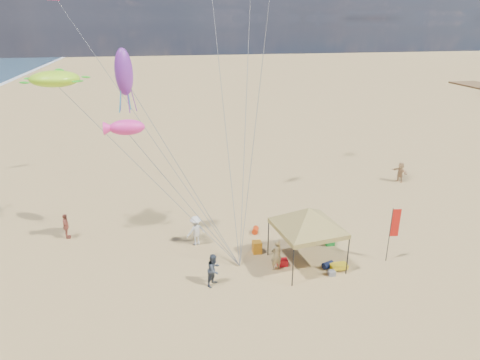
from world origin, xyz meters
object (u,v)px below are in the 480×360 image
Objects in this scene: feather_flag at (394,226)px; cooler_blue at (325,231)px; cooler_red at (282,262)px; person_near_b at (214,270)px; person_near_a at (276,254)px; beach_cart at (339,266)px; person_far_c at (400,172)px; canopy_tent at (309,210)px; chair_green at (330,239)px; chair_yellow at (257,247)px; person_near_c at (196,231)px; person_far_a at (66,226)px.

cooler_blue is (-2.31, 3.58, -1.93)m from feather_flag.
person_near_b is (-3.83, -1.01, 0.66)m from cooler_red.
person_near_a is at bearing -35.85° from person_near_b.
person_near_a reaches higher than beach_cart.
cooler_red is 1.00× the size of cooler_blue.
person_near_b is 1.03× the size of person_far_c.
canopy_tent reaches higher than cooler_red.
chair_green is at bearing -27.83° from person_near_b.
cooler_blue is at bearing 39.28° from cooler_red.
chair_yellow is at bearing -163.67° from cooler_blue.
canopy_tent reaches higher than person_near_b.
chair_yellow is 0.41× the size of person_near_b.
person_near_b is 0.94× the size of person_near_c.
person_near_c is (-3.88, 3.42, 0.02)m from person_near_a.
chair_green is at bearing 137.37° from feather_flag.
beach_cart is 8.26m from person_near_c.
feather_flag reaches higher than cooler_blue.
person_near_a is 5.18m from person_near_c.
person_far_c is (11.62, 10.32, -2.39)m from canopy_tent.
cooler_blue is 0.34× the size of person_far_a.
canopy_tent is 3.92× the size of person_far_a.
person_far_c is at bearing 38.41° from cooler_red.
person_near_a reaches higher than person_far_a.
beach_cart is 0.53× the size of person_near_b.
canopy_tent reaches higher than chair_yellow.
beach_cart is (-0.77, -3.86, 0.01)m from cooler_blue.
person_far_c is at bearing -88.05° from person_far_a.
beach_cart is 0.50× the size of person_near_c.
person_near_a reaches higher than chair_yellow.
cooler_red is 0.33× the size of person_far_c.
canopy_tent is 5.69m from person_near_b.
canopy_tent is 3.49m from beach_cart.
person_far_a is (-7.58, 2.27, -0.12)m from person_near_c.
feather_flag is at bearing -51.34° from person_far_c.
beach_cart is 0.57× the size of person_far_a.
chair_green is at bearing 40.35° from canopy_tent.
person_far_a reaches higher than cooler_red.
person_near_c reaches higher than cooler_blue.
person_near_b is (-7.19, -2.69, 0.50)m from chair_green.
canopy_tent reaches higher than person_far_a.
person_far_c is (12.89, 10.22, 0.64)m from cooler_red.
person_far_c is at bearing 41.59° from canopy_tent.
cooler_red reaches higher than beach_cart.
person_far_c reaches higher than beach_cart.
cooler_red is 0.87m from person_near_a.
person_near_b is (-3.38, -0.75, -0.04)m from person_near_a.
feather_flag is at bearing -6.30° from cooler_red.
feather_flag is 3.53× the size of beach_cart.
person_near_a is (-1.72, -0.16, -2.33)m from canopy_tent.
feather_flag is 1.86× the size of person_near_b.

